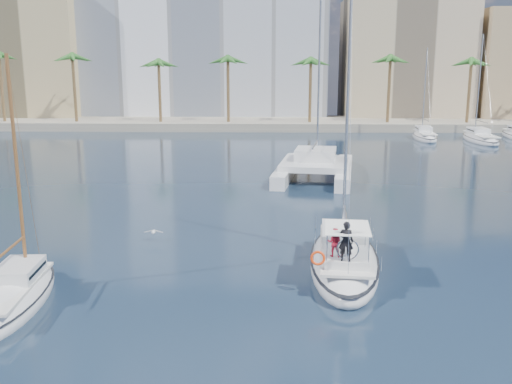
{
  "coord_description": "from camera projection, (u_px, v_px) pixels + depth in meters",
  "views": [
    {
      "loc": [
        -0.07,
        -27.58,
        9.64
      ],
      "look_at": [
        -0.82,
        1.5,
        3.07
      ],
      "focal_mm": 40.0,
      "sensor_mm": 36.0,
      "label": 1
    }
  ],
  "objects": [
    {
      "name": "ground",
      "position": [
        271.0,
        257.0,
        29.02
      ],
      "size": [
        160.0,
        160.0,
        0.0
      ],
      "primitive_type": "plane",
      "color": "black",
      "rests_on": "ground"
    },
    {
      "name": "quay",
      "position": [
        271.0,
        123.0,
        88.37
      ],
      "size": [
        120.0,
        14.0,
        1.2
      ],
      "primitive_type": "cube",
      "color": "gray",
      "rests_on": "ground"
    },
    {
      "name": "building_modern",
      "position": [
        202.0,
        37.0,
        97.42
      ],
      "size": [
        42.0,
        16.0,
        28.0
      ],
      "primitive_type": "cube",
      "color": "white",
      "rests_on": "ground"
    },
    {
      "name": "building_tan_left",
      "position": [
        20.0,
        55.0,
        94.94
      ],
      "size": [
        22.0,
        14.0,
        22.0
      ],
      "primitive_type": "cube",
      "color": "tan",
      "rests_on": "ground"
    },
    {
      "name": "building_beige",
      "position": [
        404.0,
        61.0,
        94.51
      ],
      "size": [
        20.0,
        14.0,
        20.0
      ],
      "primitive_type": "cube",
      "color": "tan",
      "rests_on": "ground"
    },
    {
      "name": "palm_left",
      "position": [
        39.0,
        59.0,
        83.2
      ],
      "size": [
        3.6,
        3.6,
        12.3
      ],
      "color": "brown",
      "rests_on": "ground"
    },
    {
      "name": "palm_centre",
      "position": [
        272.0,
        59.0,
        82.33
      ],
      "size": [
        3.6,
        3.6,
        12.3
      ],
      "color": "brown",
      "rests_on": "ground"
    },
    {
      "name": "palm_right",
      "position": [
        509.0,
        59.0,
        81.47
      ],
      "size": [
        3.6,
        3.6,
        12.3
      ],
      "color": "brown",
      "rests_on": "ground"
    },
    {
      "name": "main_sloop",
      "position": [
        344.0,
        259.0,
        27.25
      ],
      "size": [
        4.15,
        10.42,
        15.1
      ],
      "rotation": [
        0.0,
        0.0,
        -0.09
      ],
      "color": "silver",
      "rests_on": "ground"
    },
    {
      "name": "small_sloop",
      "position": [
        15.0,
        297.0,
        23.11
      ],
      "size": [
        2.83,
        7.55,
        10.64
      ],
      "rotation": [
        0.0,
        0.0,
        0.07
      ],
      "color": "silver",
      "rests_on": "ground"
    },
    {
      "name": "catamaran",
      "position": [
        315.0,
        164.0,
        49.06
      ],
      "size": [
        7.91,
        13.09,
        17.93
      ],
      "rotation": [
        0.0,
        0.0,
        -0.15
      ],
      "color": "silver",
      "rests_on": "ground"
    },
    {
      "name": "seagull",
      "position": [
        154.0,
        232.0,
        31.46
      ],
      "size": [
        1.07,
        0.46,
        0.2
      ],
      "color": "silver",
      "rests_on": "ground"
    },
    {
      "name": "moored_yacht_a",
      "position": [
        424.0,
        139.0,
        74.34
      ],
      "size": [
        3.37,
        9.52,
        11.9
      ],
      "primitive_type": null,
      "rotation": [
        0.0,
        0.0,
        -0.07
      ],
      "color": "silver",
      "rests_on": "ground"
    },
    {
      "name": "moored_yacht_b",
      "position": [
        480.0,
        141.0,
        72.22
      ],
      "size": [
        3.32,
        10.83,
        13.72
      ],
      "primitive_type": null,
      "rotation": [
        0.0,
        0.0,
        -0.02
      ],
      "color": "silver",
      "rests_on": "ground"
    }
  ]
}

